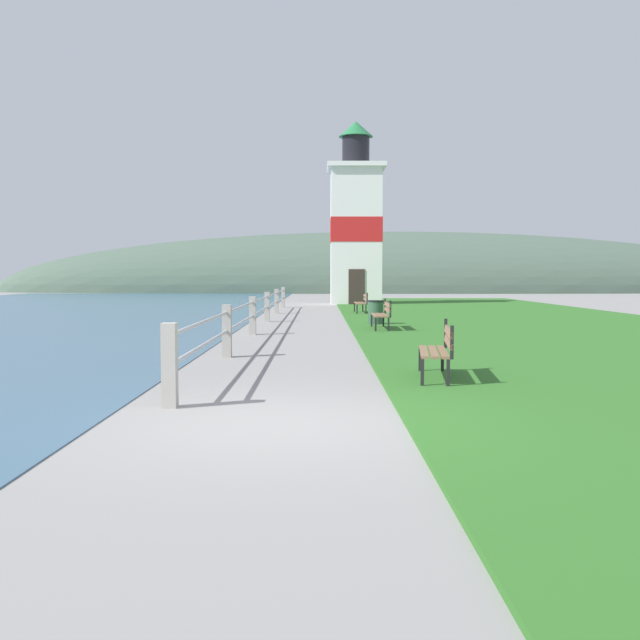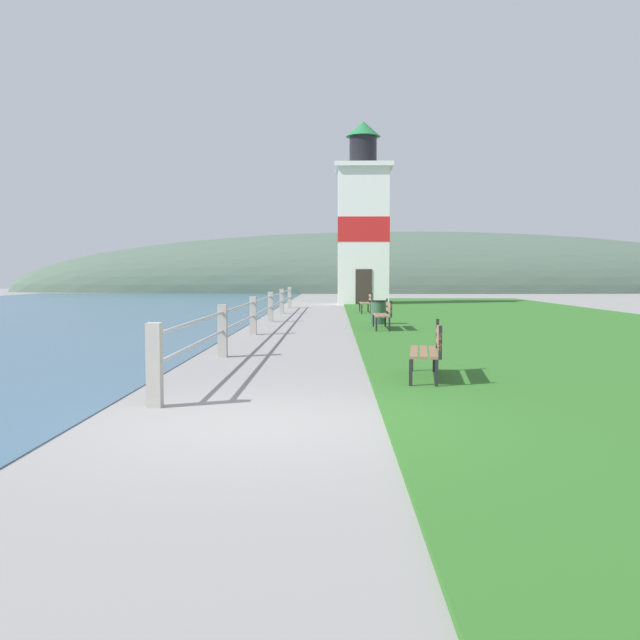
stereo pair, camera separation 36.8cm
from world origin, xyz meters
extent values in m
plane|color=gray|center=(0.00, 0.00, 0.00)|extent=(160.00, 160.00, 0.00)
cube|color=#2D6623|center=(7.46, 16.77, 0.03)|extent=(12.00, 50.32, 0.06)
cube|color=#A8A399|center=(-1.36, 1.00, 0.53)|extent=(0.18, 0.18, 1.07)
cube|color=#A8A399|center=(-1.36, 6.50, 0.53)|extent=(0.18, 0.18, 1.07)
cube|color=#A8A399|center=(-1.36, 12.01, 0.53)|extent=(0.18, 0.18, 1.07)
cube|color=#A8A399|center=(-1.36, 17.51, 0.53)|extent=(0.18, 0.18, 1.07)
cube|color=#A8A399|center=(-1.36, 23.01, 0.53)|extent=(0.18, 0.18, 1.07)
cube|color=#A8A399|center=(-1.36, 28.52, 0.53)|extent=(0.18, 0.18, 1.07)
cylinder|color=#B2B2B7|center=(-1.36, 14.76, 0.91)|extent=(0.06, 27.52, 0.06)
cylinder|color=#B2B2B7|center=(-1.36, 14.76, 0.53)|extent=(0.06, 27.52, 0.06)
cube|color=brown|center=(2.14, 3.21, 0.47)|extent=(0.31, 1.67, 0.04)
cube|color=brown|center=(2.29, 3.19, 0.47)|extent=(0.31, 1.67, 0.04)
cube|color=brown|center=(2.44, 3.17, 0.47)|extent=(0.31, 1.67, 0.04)
cube|color=brown|center=(2.52, 3.16, 0.79)|extent=(0.25, 1.66, 0.11)
cube|color=brown|center=(2.52, 3.16, 0.63)|extent=(0.25, 1.66, 0.11)
cube|color=black|center=(2.01, 2.41, 0.23)|extent=(0.06, 0.06, 0.45)
cube|color=black|center=(2.20, 4.01, 0.23)|extent=(0.06, 0.06, 0.45)
cube|color=black|center=(2.38, 2.36, 0.23)|extent=(0.06, 0.06, 0.45)
cube|color=black|center=(2.57, 3.97, 0.23)|extent=(0.06, 0.06, 0.45)
cube|color=black|center=(2.43, 2.36, 0.70)|extent=(0.06, 0.06, 0.49)
cube|color=black|center=(2.62, 3.96, 0.70)|extent=(0.06, 0.06, 0.49)
cube|color=brown|center=(2.16, 13.40, 0.47)|extent=(0.13, 1.89, 0.04)
cube|color=brown|center=(2.31, 13.40, 0.47)|extent=(0.13, 1.89, 0.04)
cube|color=brown|center=(2.46, 13.40, 0.47)|extent=(0.13, 1.89, 0.04)
cube|color=brown|center=(2.55, 13.40, 0.79)|extent=(0.07, 1.89, 0.11)
cube|color=brown|center=(2.55, 13.40, 0.63)|extent=(0.07, 1.89, 0.11)
cube|color=black|center=(2.12, 12.48, 0.23)|extent=(0.05, 0.05, 0.45)
cube|color=black|center=(2.13, 14.32, 0.23)|extent=(0.05, 0.05, 0.45)
cube|color=black|center=(2.49, 12.48, 0.23)|extent=(0.05, 0.05, 0.45)
cube|color=black|center=(2.50, 14.32, 0.23)|extent=(0.05, 0.05, 0.45)
cube|color=black|center=(2.54, 12.48, 0.70)|extent=(0.05, 0.05, 0.49)
cube|color=black|center=(2.55, 14.32, 0.70)|extent=(0.05, 0.05, 0.49)
cube|color=brown|center=(2.09, 22.64, 0.47)|extent=(0.13, 1.95, 0.04)
cube|color=brown|center=(2.24, 22.64, 0.47)|extent=(0.13, 1.95, 0.04)
cube|color=brown|center=(2.39, 22.64, 0.47)|extent=(0.13, 1.95, 0.04)
cube|color=brown|center=(2.47, 22.64, 0.79)|extent=(0.07, 1.95, 0.11)
cube|color=brown|center=(2.47, 22.64, 0.63)|extent=(0.07, 1.95, 0.11)
cube|color=black|center=(2.06, 21.68, 0.23)|extent=(0.05, 0.05, 0.45)
cube|color=black|center=(2.05, 23.59, 0.23)|extent=(0.05, 0.05, 0.45)
cube|color=black|center=(2.43, 21.69, 0.23)|extent=(0.05, 0.05, 0.45)
cube|color=black|center=(2.42, 23.59, 0.23)|extent=(0.05, 0.05, 0.45)
cube|color=black|center=(2.48, 21.69, 0.70)|extent=(0.05, 0.05, 0.49)
cube|color=black|center=(2.47, 23.59, 0.70)|extent=(0.05, 0.05, 0.49)
cube|color=white|center=(2.55, 32.95, 3.82)|extent=(2.83, 2.83, 7.64)
cube|color=red|center=(2.55, 32.95, 4.20)|extent=(2.87, 2.87, 1.37)
cube|color=white|center=(2.55, 32.95, 7.76)|extent=(3.25, 3.25, 0.25)
cylinder|color=black|center=(2.55, 32.95, 8.68)|extent=(1.55, 1.55, 1.59)
cone|color=#23703D|center=(2.55, 32.95, 9.91)|extent=(1.94, 1.94, 0.87)
cube|color=#332823|center=(2.55, 31.52, 1.00)|extent=(0.90, 0.06, 2.00)
cylinder|color=#2D5138|center=(2.36, 15.55, 0.40)|extent=(0.50, 0.50, 0.80)
cylinder|color=black|center=(2.36, 15.55, 0.82)|extent=(0.54, 0.54, 0.04)
ellipsoid|color=#475B4C|center=(8.00, 63.55, 0.00)|extent=(80.00, 16.00, 12.00)
camera|label=1|loc=(0.52, -7.86, 1.66)|focal=40.00mm
camera|label=2|loc=(0.89, -7.86, 1.66)|focal=40.00mm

